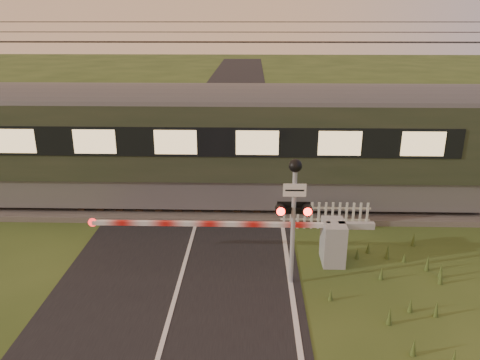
{
  "coord_description": "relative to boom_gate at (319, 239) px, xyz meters",
  "views": [
    {
      "loc": [
        1.78,
        -8.76,
        6.19
      ],
      "look_at": [
        1.45,
        3.2,
        2.06
      ],
      "focal_mm": 35.0,
      "sensor_mm": 36.0,
      "label": 1
    }
  ],
  "objects": [
    {
      "name": "boom_gate",
      "position": [
        0.0,
        0.0,
        0.0
      ],
      "size": [
        7.56,
        0.89,
        1.18
      ],
      "color": "gray",
      "rests_on": "ground"
    },
    {
      "name": "ground",
      "position": [
        -3.57,
        -2.5,
        -0.65
      ],
      "size": [
        160.0,
        160.0,
        0.0
      ],
      "primitive_type": "plane",
      "color": "#2E441A",
      "rests_on": "ground"
    },
    {
      "name": "track_bed",
      "position": [
        -3.57,
        4.0,
        -0.59
      ],
      "size": [
        140.0,
        3.4,
        0.39
      ],
      "color": "#47423D",
      "rests_on": "ground"
    },
    {
      "name": "overhead_wires",
      "position": [
        -3.57,
        4.0,
        5.07
      ],
      "size": [
        120.0,
        0.62,
        0.62
      ],
      "color": "black",
      "rests_on": "ground"
    },
    {
      "name": "picket_fence",
      "position": [
        0.49,
        2.1,
        -0.21
      ],
      "size": [
        2.77,
        0.07,
        0.87
      ],
      "color": "silver",
      "rests_on": "ground"
    },
    {
      "name": "crossing_signal",
      "position": [
        -0.81,
        -1.12,
        1.55
      ],
      "size": [
        0.81,
        0.34,
        3.19
      ],
      "color": "gray",
      "rests_on": "ground"
    },
    {
      "name": "road",
      "position": [
        -3.55,
        -2.74,
        -0.64
      ],
      "size": [
        6.0,
        140.0,
        0.03
      ],
      "color": "black",
      "rests_on": "ground"
    }
  ]
}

